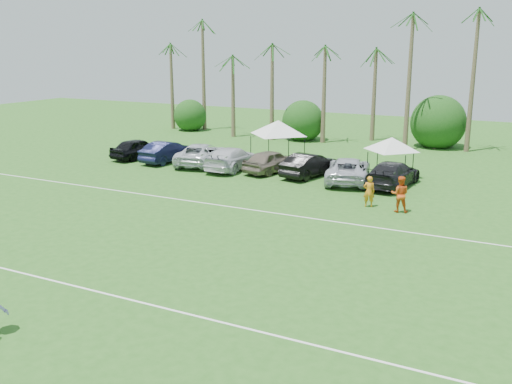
% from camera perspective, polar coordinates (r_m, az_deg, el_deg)
% --- Properties ---
extents(ground, '(120.00, 120.00, 0.00)m').
position_cam_1_polar(ground, '(20.85, -20.30, -11.13)').
color(ground, '#285B1B').
rests_on(ground, ground).
extents(field_lines, '(80.00, 12.10, 0.01)m').
position_cam_1_polar(field_lines, '(26.42, -7.59, -4.86)').
color(field_lines, white).
rests_on(field_lines, ground).
extents(palm_tree_0, '(2.40, 2.40, 8.90)m').
position_cam_1_polar(palm_tree_0, '(62.16, -9.03, 13.17)').
color(palm_tree_0, brown).
rests_on(palm_tree_0, ground).
extents(palm_tree_1, '(2.40, 2.40, 9.90)m').
position_cam_1_polar(palm_tree_1, '(59.37, -5.02, 14.08)').
color(palm_tree_1, brown).
rests_on(palm_tree_1, ground).
extents(palm_tree_2, '(2.40, 2.40, 10.90)m').
position_cam_1_polar(palm_tree_2, '(56.90, -0.61, 14.99)').
color(palm_tree_2, brown).
rests_on(palm_tree_2, ground).
extents(palm_tree_3, '(2.40, 2.40, 11.90)m').
position_cam_1_polar(palm_tree_3, '(55.18, 3.22, 15.86)').
color(palm_tree_3, brown).
rests_on(palm_tree_3, ground).
extents(palm_tree_4, '(2.40, 2.40, 8.90)m').
position_cam_1_polar(palm_tree_4, '(53.68, 7.19, 13.06)').
color(palm_tree_4, brown).
rests_on(palm_tree_4, ground).
extents(palm_tree_5, '(2.40, 2.40, 9.90)m').
position_cam_1_polar(palm_tree_5, '(52.44, 11.45, 13.81)').
color(palm_tree_5, brown).
rests_on(palm_tree_5, ground).
extents(palm_tree_6, '(2.40, 2.40, 10.90)m').
position_cam_1_polar(palm_tree_6, '(51.50, 15.93, 14.51)').
color(palm_tree_6, brown).
rests_on(palm_tree_6, ground).
extents(palm_tree_7, '(2.40, 2.40, 11.90)m').
position_cam_1_polar(palm_tree_7, '(50.86, 20.56, 15.13)').
color(palm_tree_7, brown).
rests_on(palm_tree_7, ground).
extents(bush_tree_0, '(4.00, 4.00, 4.00)m').
position_cam_1_polar(bush_tree_0, '(61.67, -5.99, 7.97)').
color(bush_tree_0, brown).
rests_on(bush_tree_0, ground).
extents(bush_tree_1, '(4.00, 4.00, 4.00)m').
position_cam_1_polar(bush_tree_1, '(55.74, 5.41, 7.29)').
color(bush_tree_1, brown).
rests_on(bush_tree_1, ground).
extents(bush_tree_2, '(4.00, 4.00, 4.00)m').
position_cam_1_polar(bush_tree_2, '(52.57, 17.73, 6.25)').
color(bush_tree_2, brown).
rests_on(bush_tree_2, ground).
extents(sideline_player_a, '(0.74, 0.61, 1.74)m').
position_cam_1_polar(sideline_player_a, '(32.03, 11.23, 0.05)').
color(sideline_player_a, orange).
rests_on(sideline_player_a, ground).
extents(sideline_player_b, '(1.09, 0.93, 1.97)m').
position_cam_1_polar(sideline_player_b, '(31.36, 14.20, -0.21)').
color(sideline_player_b, '#D55017').
rests_on(sideline_player_b, ground).
extents(canopy_tent_left, '(4.70, 4.70, 3.81)m').
position_cam_1_polar(canopy_tent_left, '(42.87, 2.25, 7.18)').
color(canopy_tent_left, black).
rests_on(canopy_tent_left, ground).
extents(canopy_tent_right, '(3.89, 3.89, 3.15)m').
position_cam_1_polar(canopy_tent_right, '(39.51, 13.45, 5.34)').
color(canopy_tent_right, black).
rests_on(canopy_tent_right, ground).
extents(parked_car_0, '(2.63, 4.95, 1.60)m').
position_cam_1_polar(parked_car_0, '(46.04, -11.72, 4.29)').
color(parked_car_0, black).
rests_on(parked_car_0, ground).
extents(parked_car_1, '(2.07, 4.98, 1.60)m').
position_cam_1_polar(parked_car_1, '(44.26, -8.84, 4.02)').
color(parked_car_1, '#111433').
rests_on(parked_car_1, ground).
extents(parked_car_2, '(3.85, 6.21, 1.60)m').
position_cam_1_polar(parked_car_2, '(42.89, -5.48, 3.80)').
color(parked_car_2, silver).
rests_on(parked_car_2, ground).
extents(parked_car_3, '(2.31, 5.55, 1.60)m').
position_cam_1_polar(parked_car_3, '(41.07, -2.39, 3.37)').
color(parked_car_3, silver).
rests_on(parked_car_3, ground).
extents(parked_car_4, '(2.90, 5.01, 1.60)m').
position_cam_1_polar(parked_car_4, '(40.14, 1.51, 3.12)').
color(parked_car_4, '#7A6B5C').
rests_on(parked_car_4, ground).
extents(parked_car_5, '(2.66, 5.11, 1.60)m').
position_cam_1_polar(parked_car_5, '(38.99, 5.33, 2.72)').
color(parked_car_5, black).
rests_on(parked_car_5, ground).
extents(parked_car_6, '(4.01, 6.24, 1.60)m').
position_cam_1_polar(parked_car_6, '(37.71, 9.21, 2.20)').
color(parked_car_6, '#B9BCC6').
rests_on(parked_car_6, ground).
extents(parked_car_7, '(2.72, 5.69, 1.60)m').
position_cam_1_polar(parked_car_7, '(37.08, 13.51, 1.77)').
color(parked_car_7, black).
rests_on(parked_car_7, ground).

